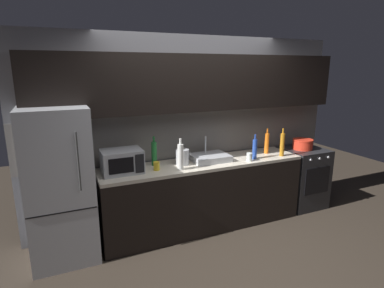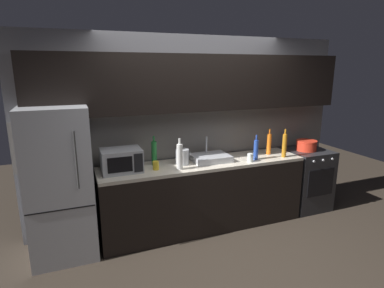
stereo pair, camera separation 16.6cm
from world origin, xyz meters
TOP-DOWN VIEW (x-y plane):
  - ground_plane at (0.00, 0.00)m, footprint 10.00×10.00m
  - back_wall at (0.00, 1.20)m, footprint 4.43×0.44m
  - counter_run at (0.00, 0.90)m, footprint 2.69×0.60m
  - refrigerator at (-1.72, 0.90)m, footprint 0.68×0.69m
  - oven_range at (1.68, 0.90)m, footprint 0.60×0.62m
  - microwave at (-1.04, 0.92)m, footprint 0.46×0.35m
  - sink_basin at (0.10, 0.93)m, footprint 0.48×0.38m
  - kettle at (-0.29, 0.91)m, footprint 0.20×0.16m
  - wine_bottle_white at (-0.39, 0.74)m, footprint 0.07×0.07m
  - wine_bottle_green at (-0.62, 1.03)m, footprint 0.07×0.07m
  - wine_bottle_amber at (1.11, 0.73)m, footprint 0.06×0.06m
  - wine_bottle_orange at (1.00, 0.93)m, footprint 0.06×0.06m
  - wine_bottle_blue at (0.69, 0.76)m, footprint 0.06×0.06m
  - mug_clear at (0.57, 0.70)m, footprint 0.07×0.07m
  - mug_yellow at (-0.66, 0.83)m, footprint 0.07×0.07m
  - cooking_pot at (1.64, 0.90)m, footprint 0.29×0.29m

SIDE VIEW (x-z plane):
  - ground_plane at x=0.00m, z-range 0.00..0.00m
  - counter_run at x=0.00m, z-range 0.00..0.90m
  - oven_range at x=1.68m, z-range 0.00..0.90m
  - refrigerator at x=-1.72m, z-range 0.00..1.70m
  - sink_basin at x=0.10m, z-range 0.79..1.09m
  - mug_yellow at x=-0.66m, z-range 0.90..1.00m
  - mug_clear at x=0.57m, z-range 0.90..1.01m
  - cooking_pot at x=1.64m, z-range 0.90..1.05m
  - kettle at x=-0.29m, z-range 0.89..1.11m
  - microwave at x=-1.04m, z-range 0.90..1.17m
  - wine_bottle_blue at x=0.69m, z-range 0.87..1.20m
  - wine_bottle_orange at x=1.00m, z-range 0.87..1.23m
  - wine_bottle_green at x=-0.62m, z-range 0.87..1.24m
  - wine_bottle_white at x=-0.39m, z-range 0.87..1.25m
  - wine_bottle_amber at x=1.11m, z-range 0.87..1.26m
  - back_wall at x=0.00m, z-range 0.30..2.80m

